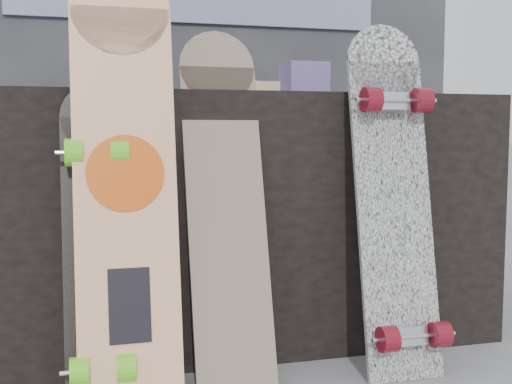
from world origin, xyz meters
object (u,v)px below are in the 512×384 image
object	(u,v)px
vendor_table	(242,217)
longboard_geisha	(125,167)
skateboard_dark	(99,240)
longboard_cascadia	(395,193)
longboard_celtic	(225,193)

from	to	relation	value
vendor_table	longboard_geisha	size ratio (longest dim) A/B	1.42
longboard_geisha	skateboard_dark	bearing A→B (deg)	165.30
longboard_cascadia	skateboard_dark	xyz separation A→B (m)	(-0.81, 0.02, -0.10)
longboard_geisha	longboard_celtic	size ratio (longest dim) A/B	1.16
longboard_geisha	longboard_celtic	xyz separation A→B (m)	(0.27, 0.07, -0.08)
longboard_geisha	longboard_cascadia	size ratio (longest dim) A/B	1.13
longboard_geisha	vendor_table	bearing A→B (deg)	46.28
vendor_table	skateboard_dark	distance (m)	0.62
longboard_celtic	skateboard_dark	xyz separation A→B (m)	(-0.34, -0.06, -0.11)
longboard_cascadia	longboard_geisha	bearing A→B (deg)	-179.98
vendor_table	skateboard_dark	xyz separation A→B (m)	(-0.47, -0.41, 0.01)
longboard_celtic	longboard_cascadia	xyz separation A→B (m)	(0.47, -0.07, -0.00)
longboard_cascadia	skateboard_dark	bearing A→B (deg)	178.77
longboard_cascadia	vendor_table	bearing A→B (deg)	128.68
longboard_geisha	longboard_cascadia	bearing A→B (deg)	0.02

